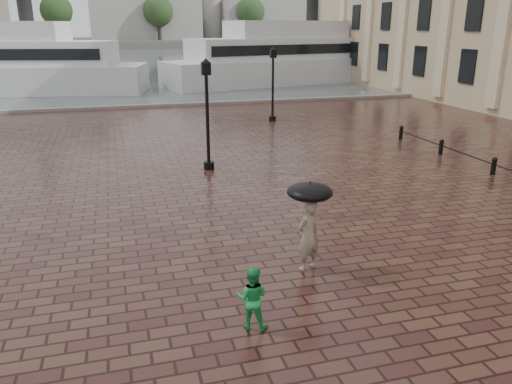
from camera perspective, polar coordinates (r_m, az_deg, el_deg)
harbour_water at (r=98.35m, az=-15.93°, el=14.42°), size 240.00×240.00×0.00m
quay_edge at (r=38.62m, az=-14.88°, el=9.26°), size 80.00×0.60×0.30m
far_shore at (r=166.25m, az=-16.24°, el=16.12°), size 300.00×60.00×2.00m
distant_skyline at (r=163.66m, az=1.63°, el=19.75°), size 102.50×22.00×33.00m
far_trees at (r=144.23m, az=-16.50°, el=19.21°), size 188.00×8.00×13.50m
street_lamps at (r=23.94m, az=-17.95°, el=9.31°), size 21.44×14.44×4.40m
adult_pedestrian at (r=12.30m, az=6.00°, el=-4.99°), size 0.76×0.62×1.79m
child_pedestrian at (r=10.07m, az=-0.45°, el=-12.01°), size 0.79×0.72×1.32m
ferry_far at (r=54.21m, az=3.52°, el=15.05°), size 26.82×12.41×8.55m
umbrella at (r=11.90m, az=6.18°, el=-0.01°), size 1.10×1.10×1.17m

